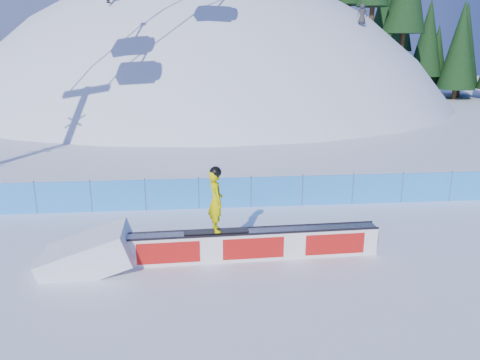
{
  "coord_description": "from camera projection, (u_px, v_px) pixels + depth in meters",
  "views": [
    {
      "loc": [
        -0.97,
        -12.47,
        6.03
      ],
      "look_at": [
        0.36,
        2.09,
        1.8
      ],
      "focal_mm": 35.0,
      "sensor_mm": 36.0,
      "label": 1
    }
  ],
  "objects": [
    {
      "name": "treeline",
      "position": [
        426.0,
        18.0,
        53.1
      ],
      "size": [
        25.94,
        12.5,
        20.35
      ],
      "color": "#362515",
      "rests_on": "ground"
    },
    {
      "name": "ground",
      "position": [
        234.0,
        259.0,
        13.69
      ],
      "size": [
        160.0,
        160.0,
        0.0
      ],
      "primitive_type": "plane",
      "color": "white",
      "rests_on": "ground"
    },
    {
      "name": "rail_box",
      "position": [
        252.0,
        244.0,
        13.62
      ],
      "size": [
        7.46,
        0.78,
        0.89
      ],
      "rotation": [
        0.0,
        0.0,
        0.04
      ],
      "color": "white",
      "rests_on": "ground"
    },
    {
      "name": "safety_fence",
      "position": [
        225.0,
        193.0,
        17.83
      ],
      "size": [
        22.05,
        0.05,
        1.3
      ],
      "color": "#2D8CEF",
      "rests_on": "ground"
    },
    {
      "name": "snow_hill",
      "position": [
        209.0,
        243.0,
        58.88
      ],
      "size": [
        64.0,
        64.0,
        64.0
      ],
      "color": "white",
      "rests_on": "ground"
    },
    {
      "name": "snow_ramp",
      "position": [
        89.0,
        267.0,
        13.18
      ],
      "size": [
        2.65,
        1.71,
        1.62
      ],
      "primitive_type": null,
      "rotation": [
        0.0,
        -0.31,
        0.04
      ],
      "color": "white",
      "rests_on": "ground"
    },
    {
      "name": "snowboarder",
      "position": [
        216.0,
        200.0,
        13.11
      ],
      "size": [
        1.86,
        0.73,
        1.93
      ],
      "rotation": [
        0.0,
        0.0,
        1.78
      ],
      "color": "black",
      "rests_on": "rail_box"
    }
  ]
}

